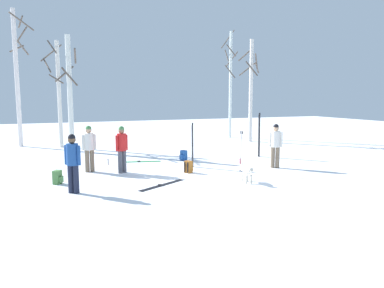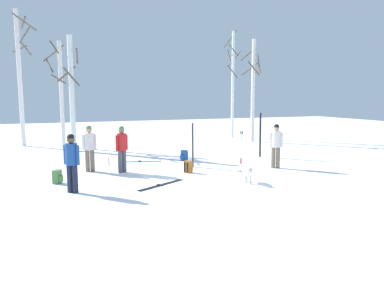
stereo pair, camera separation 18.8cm
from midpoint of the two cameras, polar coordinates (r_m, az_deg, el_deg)
name	(u,v)px [view 2 (the right image)]	position (r m, az deg, el deg)	size (l,w,h in m)	color
ground_plane	(215,183)	(11.81, 4.02, -6.10)	(60.00, 60.00, 0.00)	white
person_0	(276,143)	(14.40, 13.43, 0.15)	(0.45, 0.34, 1.72)	#72604C
person_1	(122,146)	(13.35, -10.59, -0.34)	(0.48, 0.34, 1.72)	#4C4C56
person_2	(89,145)	(13.83, -15.46, -0.21)	(0.52, 0.34, 1.72)	#72604C
person_3	(72,159)	(10.94, -17.94, -2.30)	(0.43, 0.36, 1.72)	#1E2338
dog	(247,171)	(11.83, 9.02, -4.23)	(0.34, 0.89, 0.57)	beige
ski_pair_planted_0	(193,145)	(14.22, 0.50, -0.18)	(0.13, 0.13, 1.75)	black
ski_pair_planted_1	(260,135)	(16.92, 10.99, 1.38)	(0.16, 0.09, 2.02)	black
ski_pair_lying_0	(141,162)	(15.62, -7.75, -2.74)	(1.73, 0.59, 0.05)	green
ski_pair_lying_1	(161,185)	(11.48, -4.46, -6.45)	(1.73, 1.08, 0.05)	black
ski_poles_0	(241,151)	(13.23, 8.16, -1.08)	(0.07, 0.22, 1.53)	#B2B2BC
backpack_0	(184,156)	(15.77, -0.89, -1.83)	(0.33, 0.31, 0.44)	#1E4C99
backpack_1	(188,167)	(13.25, -0.18, -3.63)	(0.34, 0.32, 0.44)	#99591E
backpack_2	(57,177)	(12.38, -20.00, -4.89)	(0.34, 0.33, 0.44)	#4C7F3F
water_bottle_0	(109,162)	(15.19, -12.60, -2.73)	(0.07, 0.07, 0.25)	silver
water_bottle_1	(241,161)	(15.16, 8.03, -2.68)	(0.07, 0.07, 0.24)	red
birch_tree_0	(20,75)	(22.23, -25.18, 9.76)	(1.35, 1.71, 7.42)	silver
birch_tree_1	(61,92)	(20.97, -19.68, 7.75)	(1.17, 1.57, 5.70)	silver
birch_tree_2	(72,92)	(19.25, -18.11, 7.71)	(1.09, 1.09, 5.77)	silver
birch_tree_3	(233,82)	(24.57, 6.64, 9.60)	(1.07, 1.08, 7.18)	silver
birch_tree_4	(253,88)	(22.54, 9.81, 8.61)	(1.32, 1.21, 6.15)	silver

